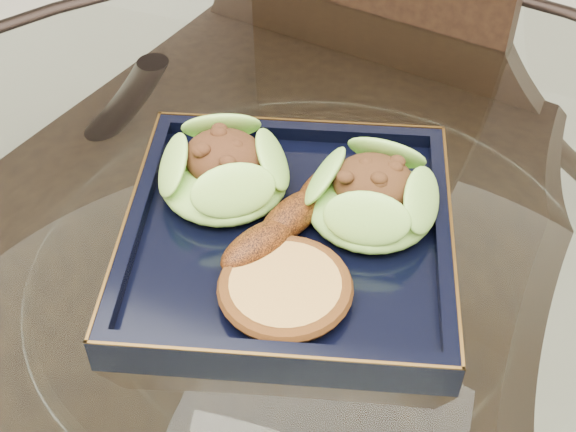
% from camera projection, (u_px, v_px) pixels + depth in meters
% --- Properties ---
extents(dining_table, '(1.13, 1.13, 0.77)m').
position_uv_depth(dining_table, '(310.00, 424.00, 0.75)').
color(dining_table, white).
rests_on(dining_table, ground).
extents(dining_chair, '(0.46, 0.46, 0.92)m').
position_uv_depth(dining_chair, '(311.00, 205.00, 1.08)').
color(dining_chair, black).
rests_on(dining_chair, ground).
extents(navy_plate, '(0.33, 0.33, 0.02)m').
position_uv_depth(navy_plate, '(288.00, 241.00, 0.68)').
color(navy_plate, black).
rests_on(navy_plate, dining_table).
extents(lettuce_wrap_left, '(0.12, 0.12, 0.04)m').
position_uv_depth(lettuce_wrap_left, '(224.00, 174.00, 0.69)').
color(lettuce_wrap_left, '#73AE32').
rests_on(lettuce_wrap_left, navy_plate).
extents(lettuce_wrap_right, '(0.14, 0.14, 0.04)m').
position_uv_depth(lettuce_wrap_right, '(371.00, 199.00, 0.67)').
color(lettuce_wrap_right, '#5B972C').
rests_on(lettuce_wrap_right, navy_plate).
extents(roasted_plantain, '(0.08, 0.15, 0.03)m').
position_uv_depth(roasted_plantain, '(291.00, 217.00, 0.66)').
color(roasted_plantain, '#5C2709').
rests_on(roasted_plantain, navy_plate).
extents(crumb_patty, '(0.11, 0.11, 0.02)m').
position_uv_depth(crumb_patty, '(285.00, 290.00, 0.61)').
color(crumb_patty, '#C78D42').
rests_on(crumb_patty, navy_plate).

